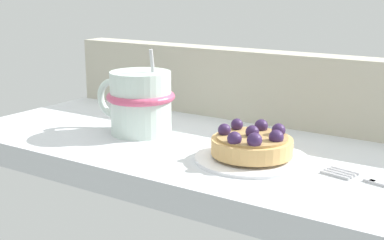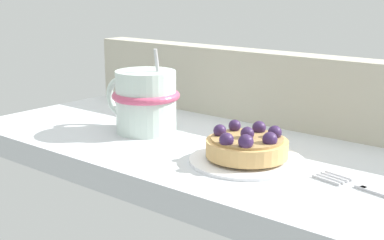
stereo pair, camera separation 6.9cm
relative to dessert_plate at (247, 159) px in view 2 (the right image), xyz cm
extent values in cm
cube|color=silver|center=(-6.94, 4.03, -1.98)|extent=(71.11, 32.01, 3.26)
cube|color=#B2AD99|center=(-6.94, 17.79, 4.94)|extent=(69.68, 4.48, 10.57)
cylinder|color=white|center=(0.00, 0.00, 0.02)|extent=(13.49, 13.49, 0.74)
cylinder|color=white|center=(0.00, 0.00, -0.16)|extent=(7.42, 7.42, 0.37)
cylinder|color=tan|center=(0.00, 0.00, 1.34)|extent=(9.60, 9.60, 1.90)
cylinder|color=#AB854F|center=(0.00, 0.00, 2.45)|extent=(8.45, 8.45, 0.30)
sphere|color=#331E47|center=(0.00, 0.00, 3.07)|extent=(1.61, 1.61, 1.61)
sphere|color=#331E47|center=(3.13, -0.15, 2.98)|extent=(1.72, 1.72, 1.72)
sphere|color=#331E47|center=(2.26, 2.34, 3.10)|extent=(1.63, 1.63, 1.63)
sphere|color=#331E47|center=(-0.42, 3.17, 3.05)|extent=(1.65, 1.65, 1.65)
sphere|color=#331E47|center=(-3.03, 1.79, 3.14)|extent=(1.50, 1.50, 1.50)
sphere|color=#331E47|center=(-3.11, -1.14, 3.11)|extent=(1.54, 1.54, 1.54)
sphere|color=#331E47|center=(-0.42, -3.53, 3.03)|extent=(1.66, 1.66, 1.66)
sphere|color=#331E47|center=(1.85, -3.05, 3.12)|extent=(1.71, 1.71, 1.71)
cylinder|color=silver|center=(-18.34, 2.19, 3.98)|extent=(8.38, 8.38, 8.65)
torus|color=#C64C70|center=(-18.34, 2.19, 4.83)|extent=(9.46, 9.46, 1.04)
torus|color=silver|center=(-23.38, 2.19, 3.98)|extent=(5.82, 0.98, 5.82)
cylinder|color=#B7B7BC|center=(-16.67, 2.82, 8.76)|extent=(0.67, 1.43, 5.33)
cube|color=#B7B7BC|center=(13.77, 0.18, -0.05)|extent=(1.29, 0.78, 0.60)
cube|color=#B7B7BC|center=(10.56, 1.94, -0.05)|extent=(3.48, 0.92, 0.60)
cube|color=#B7B7BC|center=(10.41, 1.23, -0.05)|extent=(3.48, 0.92, 0.60)
cube|color=#B7B7BC|center=(10.27, 0.51, -0.05)|extent=(3.48, 0.92, 0.60)
cube|color=#B7B7BC|center=(10.13, -0.21, -0.05)|extent=(3.48, 0.92, 0.60)
camera|label=1|loc=(27.73, -54.64, 19.83)|focal=50.64mm
camera|label=2|loc=(33.27, -50.55, 19.83)|focal=50.64mm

